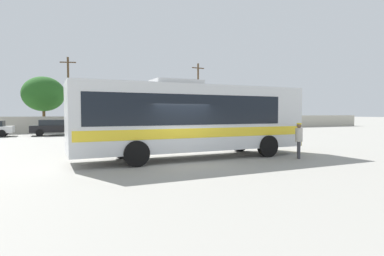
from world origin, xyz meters
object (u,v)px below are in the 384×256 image
at_px(attendant_by_bus_door, 299,138).
at_px(parked_car_second_black, 55,127).
at_px(roadside_tree_midright, 163,103).
at_px(utility_pole_far, 198,95).
at_px(roadside_tree_midleft, 43,94).
at_px(coach_bus_silver_yellow, 190,117).
at_px(utility_pole_near, 68,93).

xyz_separation_m(attendant_by_bus_door, parked_car_second_black, (-10.40, 20.93, -0.16)).
distance_m(parked_car_second_black, roadside_tree_midright, 16.47).
relative_size(parked_car_second_black, utility_pole_far, 0.51).
bearing_deg(utility_pole_far, roadside_tree_midleft, 175.91).
relative_size(attendant_by_bus_door, parked_car_second_black, 0.37).
height_order(attendant_by_bus_door, utility_pole_far, utility_pole_far).
height_order(attendant_by_bus_door, roadside_tree_midright, roadside_tree_midright).
height_order(parked_car_second_black, roadside_tree_midleft, roadside_tree_midleft).
xyz_separation_m(parked_car_second_black, roadside_tree_midleft, (-1.19, 7.10, 3.48)).
height_order(parked_car_second_black, roadside_tree_midright, roadside_tree_midright).
bearing_deg(utility_pole_far, roadside_tree_midright, 142.02).
height_order(coach_bus_silver_yellow, parked_car_second_black, coach_bus_silver_yellow).
xyz_separation_m(coach_bus_silver_yellow, utility_pole_far, (11.69, 24.56, 2.60)).
distance_m(utility_pole_near, roadside_tree_midright, 12.32).
relative_size(attendant_by_bus_door, utility_pole_far, 0.19).
distance_m(attendant_by_bus_door, roadside_tree_midright, 30.00).
bearing_deg(utility_pole_near, parked_car_second_black, -101.40).
height_order(utility_pole_near, roadside_tree_midright, utility_pole_near).
bearing_deg(coach_bus_silver_yellow, roadside_tree_midleft, 105.15).
distance_m(coach_bus_silver_yellow, roadside_tree_midleft, 26.93).
bearing_deg(coach_bus_silver_yellow, roadside_tree_midright, 74.14).
bearing_deg(roadside_tree_midright, roadside_tree_midleft, -173.56).
relative_size(coach_bus_silver_yellow, roadside_tree_midright, 2.20).
relative_size(parked_car_second_black, utility_pole_near, 0.52).
relative_size(roadside_tree_midleft, roadside_tree_midright, 1.23).
bearing_deg(utility_pole_near, attendant_by_bus_door, -72.45).
bearing_deg(roadside_tree_midleft, coach_bus_silver_yellow, -74.85).
bearing_deg(parked_car_second_black, utility_pole_far, 18.22).
xyz_separation_m(attendant_by_bus_door, utility_pole_near, (-8.93, 28.23, 3.56)).
distance_m(coach_bus_silver_yellow, attendant_by_bus_door, 5.14).
bearing_deg(parked_car_second_black, attendant_by_bus_door, -63.58).
distance_m(roadside_tree_midleft, roadside_tree_midright, 14.96).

